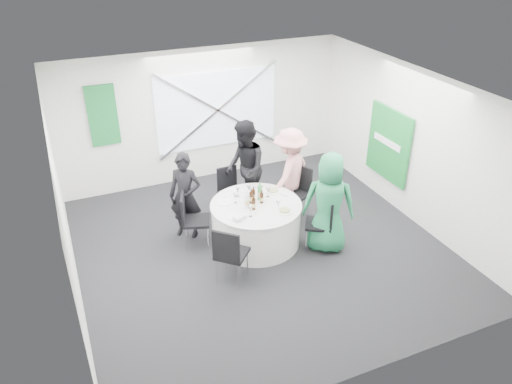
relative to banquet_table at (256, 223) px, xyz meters
name	(u,v)px	position (x,y,z in m)	size (l,w,h in m)	color
floor	(261,247)	(0.00, -0.20, -0.38)	(6.00, 6.00, 0.00)	black
ceiling	(261,91)	(0.00, -0.20, 2.42)	(6.00, 6.00, 0.00)	white
wall_back	(203,115)	(0.00, 2.80, 1.02)	(6.00, 6.00, 0.00)	silver
wall_front	(369,289)	(0.00, -3.20, 1.02)	(6.00, 6.00, 0.00)	silver
wall_left	(64,215)	(-3.00, -0.20, 1.02)	(6.00, 6.00, 0.00)	silver
wall_right	(413,146)	(3.00, -0.20, 1.02)	(6.00, 6.00, 0.00)	silver
window_panel	(217,109)	(0.30, 2.76, 1.12)	(2.60, 0.03, 1.60)	silver
window_brace_a	(218,110)	(0.30, 2.72, 1.12)	(0.05, 0.05, 3.16)	silver
window_brace_b	(218,110)	(0.30, 2.72, 1.12)	(0.05, 0.05, 3.16)	silver
green_banner	(103,116)	(-2.00, 2.75, 1.32)	(0.55, 0.04, 1.20)	#146836
green_sign	(388,144)	(2.94, 0.40, 0.82)	(0.05, 1.20, 1.40)	#178130
banquet_table	(256,223)	(0.00, 0.00, 0.00)	(1.56, 1.56, 0.76)	silver
chair_back	(229,187)	(-0.06, 1.13, 0.16)	(0.44, 0.45, 0.92)	black
chair_back_left	(191,216)	(-1.05, 0.36, 0.20)	(0.57, 0.57, 0.98)	black
chair_back_right	(298,188)	(1.07, 0.51, 0.21)	(0.61, 0.60, 1.00)	black
chair_front_right	(324,220)	(0.99, -0.60, 0.18)	(0.60, 0.60, 0.95)	black
chair_front_left	(229,251)	(-0.81, -0.87, 0.21)	(0.64, 0.64, 1.00)	black
person_man_back_left	(185,196)	(-1.03, 0.70, 0.41)	(0.58, 0.38, 1.58)	black
person_man_back	(245,169)	(0.21, 1.03, 0.54)	(0.90, 0.49, 1.85)	black
person_woman_pink	(290,173)	(0.97, 0.67, 0.48)	(1.11, 0.52, 1.72)	pink
person_woman_green	(329,203)	(1.04, -0.63, 0.50)	(0.86, 0.56, 1.77)	#217B4C
plate_back	(239,190)	(-0.08, 0.58, 0.39)	(0.26, 0.26, 0.01)	white
plate_back_left	(225,202)	(-0.46, 0.26, 0.39)	(0.25, 0.25, 0.01)	white
plate_back_right	(273,191)	(0.46, 0.30, 0.40)	(0.27, 0.27, 0.04)	white
plate_front_right	(284,211)	(0.34, -0.40, 0.40)	(0.27, 0.27, 0.04)	white
plate_front_left	(238,217)	(-0.43, -0.26, 0.39)	(0.28, 0.28, 0.01)	white
napkin	(239,217)	(-0.44, -0.34, 0.42)	(0.19, 0.13, 0.05)	silver
beer_bottle_a	(251,198)	(-0.06, 0.08, 0.48)	(0.06, 0.06, 0.27)	#351909
beer_bottle_b	(254,195)	(0.02, 0.15, 0.48)	(0.06, 0.06, 0.26)	#351909
beer_bottle_c	(262,198)	(0.11, 0.01, 0.47)	(0.06, 0.06, 0.24)	#351909
beer_bottle_d	(254,204)	(-0.10, -0.14, 0.48)	(0.06, 0.06, 0.26)	#351909
green_water_bottle	(260,193)	(0.13, 0.13, 0.51)	(0.08, 0.08, 0.32)	green
clear_water_bottle	(247,201)	(-0.18, -0.04, 0.50)	(0.08, 0.08, 0.31)	silver
wine_glass_a	(278,204)	(0.26, -0.32, 0.50)	(0.07, 0.07, 0.17)	white
wine_glass_b	(235,196)	(-0.30, 0.19, 0.50)	(0.07, 0.07, 0.17)	white
wine_glass_c	(250,210)	(-0.24, -0.32, 0.50)	(0.07, 0.07, 0.17)	white
wine_glass_d	(249,188)	(0.02, 0.37, 0.50)	(0.07, 0.07, 0.17)	white
wine_glass_e	(261,189)	(0.21, 0.27, 0.50)	(0.07, 0.07, 0.17)	white
wine_glass_f	(268,190)	(0.30, 0.16, 0.50)	(0.07, 0.07, 0.17)	white
wine_glass_g	(238,190)	(-0.18, 0.38, 0.50)	(0.07, 0.07, 0.17)	white
fork_a	(225,198)	(-0.42, 0.39, 0.38)	(0.01, 0.15, 0.01)	silver
knife_a	(222,206)	(-0.55, 0.16, 0.38)	(0.01, 0.15, 0.01)	silver
fork_b	(254,188)	(0.19, 0.54, 0.38)	(0.01, 0.15, 0.01)	silver
knife_b	(233,192)	(-0.21, 0.54, 0.38)	(0.01, 0.15, 0.01)	silver
fork_c	(284,196)	(0.57, 0.08, 0.38)	(0.01, 0.15, 0.01)	silver
knife_c	(268,189)	(0.41, 0.40, 0.38)	(0.01, 0.15, 0.01)	silver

